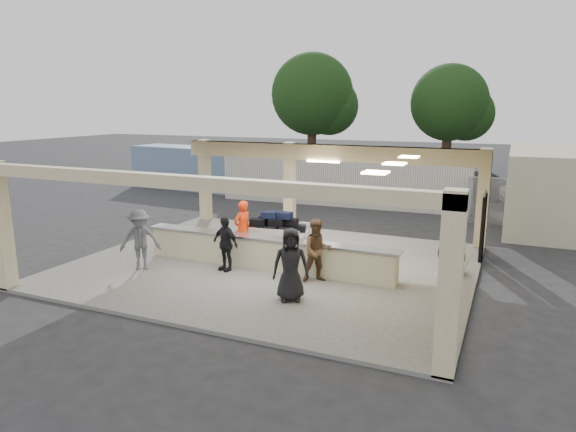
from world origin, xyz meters
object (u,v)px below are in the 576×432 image
at_px(baggage_counter, 266,253).
at_px(passenger_d, 291,265).
at_px(passenger_c, 140,240).
at_px(car_dark, 480,185).
at_px(passenger_b, 225,244).
at_px(luggage_cart, 273,228).
at_px(car_white_a, 559,196).
at_px(passenger_a, 318,251).
at_px(container_white, 344,177).
at_px(baggage_handler, 242,229).
at_px(drum_fan, 454,255).
at_px(container_blue, 205,169).

distance_m(baggage_counter, passenger_d, 2.76).
relative_size(passenger_c, passenger_d, 0.99).
bearing_deg(car_dark, passenger_b, -173.44).
bearing_deg(luggage_cart, baggage_counter, -77.01).
xyz_separation_m(luggage_cart, passenger_d, (2.50, -4.26, 0.23)).
xyz_separation_m(baggage_counter, car_white_a, (8.82, 13.88, 0.14)).
relative_size(luggage_cart, passenger_c, 1.27).
relative_size(passenger_a, container_white, 0.14).
distance_m(baggage_counter, baggage_handler, 1.54).
height_order(drum_fan, car_dark, car_dark).
bearing_deg(passenger_a, passenger_c, 157.91).
bearing_deg(car_dark, car_white_a, -96.17).
height_order(baggage_counter, container_blue, container_blue).
distance_m(baggage_counter, passenger_c, 3.81).
bearing_deg(passenger_c, container_blue, 82.42).
height_order(passenger_c, car_white_a, passenger_c).
bearing_deg(passenger_c, luggage_cart, 21.41).
xyz_separation_m(passenger_c, passenger_d, (5.16, -0.50, 0.01)).
distance_m(baggage_handler, container_white, 11.11).
height_order(drum_fan, passenger_d, passenger_d).
height_order(passenger_a, passenger_c, passenger_c).
bearing_deg(passenger_d, baggage_handler, 108.58).
bearing_deg(passenger_b, drum_fan, 37.09).
relative_size(passenger_c, car_white_a, 0.36).
height_order(car_dark, container_blue, container_blue).
height_order(luggage_cart, passenger_d, passenger_d).
xyz_separation_m(passenger_c, car_dark, (8.51, 17.86, -0.30)).
bearing_deg(passenger_c, car_white_a, 18.35).
bearing_deg(passenger_c, passenger_b, -11.86).
relative_size(passenger_b, container_white, 0.13).
xyz_separation_m(drum_fan, car_dark, (-0.19, 14.42, 0.07)).
height_order(drum_fan, passenger_b, passenger_b).
bearing_deg(luggage_cart, passenger_c, -131.88).
relative_size(baggage_handler, passenger_c, 1.01).
bearing_deg(passenger_b, passenger_d, -12.09).
distance_m(drum_fan, baggage_handler, 6.60).
xyz_separation_m(passenger_c, container_white, (2.10, 13.50, 0.34)).
xyz_separation_m(luggage_cart, drum_fan, (6.04, -0.32, -0.15)).
xyz_separation_m(passenger_c, car_white_a, (12.24, 15.47, -0.29)).
bearing_deg(container_white, container_blue, 173.14).
distance_m(passenger_b, passenger_d, 3.12).
distance_m(baggage_counter, drum_fan, 5.59).
height_order(baggage_handler, passenger_a, baggage_handler).
height_order(passenger_d, car_white_a, passenger_d).
distance_m(drum_fan, passenger_a, 4.15).
bearing_deg(drum_fan, passenger_c, -141.30).
relative_size(drum_fan, car_dark, 0.24).
bearing_deg(container_white, car_white_a, 9.12).
bearing_deg(passenger_a, car_white_a, 30.35).
height_order(luggage_cart, car_dark, car_dark).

